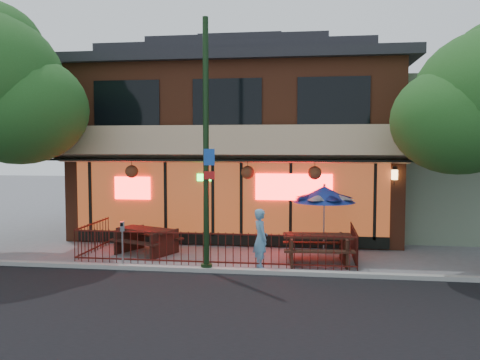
% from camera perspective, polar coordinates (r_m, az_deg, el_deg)
% --- Properties ---
extents(ground, '(80.00, 80.00, 0.00)m').
position_cam_1_polar(ground, '(14.86, -3.46, -9.79)').
color(ground, gray).
rests_on(ground, ground).
extents(asphalt_street, '(80.00, 11.00, 0.00)m').
position_cam_1_polar(asphalt_street, '(9.33, -11.15, -18.37)').
color(asphalt_street, black).
rests_on(asphalt_street, ground).
extents(curb, '(80.00, 0.25, 0.12)m').
position_cam_1_polar(curb, '(14.37, -3.86, -10.02)').
color(curb, '#999993').
rests_on(curb, ground).
extents(restaurant_building, '(12.96, 9.49, 8.05)m').
position_cam_1_polar(restaurant_building, '(21.46, 0.27, 5.56)').
color(restaurant_building, brown).
rests_on(restaurant_building, ground).
extents(neighbor_building, '(6.00, 7.00, 6.00)m').
position_cam_1_polar(neighbor_building, '(22.70, 23.64, 2.30)').
color(neighbor_building, slate).
rests_on(neighbor_building, ground).
extents(patio_fence, '(8.44, 2.62, 1.00)m').
position_cam_1_polar(patio_fence, '(15.21, -3.09, -7.04)').
color(patio_fence, '#47140F').
rests_on(patio_fence, ground).
extents(street_light, '(0.43, 0.32, 7.00)m').
position_cam_1_polar(street_light, '(14.04, -3.83, 2.39)').
color(street_light, black).
rests_on(street_light, ground).
extents(picnic_table_left, '(2.34, 2.10, 0.82)m').
position_cam_1_polar(picnic_table_left, '(16.84, -10.44, -6.33)').
color(picnic_table_left, black).
rests_on(picnic_table_left, ground).
extents(picnic_table_right, '(2.13, 1.70, 0.86)m').
position_cam_1_polar(picnic_table_right, '(15.40, 8.68, -7.18)').
color(picnic_table_right, '#371D13').
rests_on(picnic_table_right, ground).
extents(patio_umbrella, '(1.99, 2.00, 2.28)m').
position_cam_1_polar(patio_umbrella, '(16.58, 9.44, -1.57)').
color(patio_umbrella, gray).
rests_on(patio_umbrella, ground).
extents(pedestrian, '(0.64, 0.74, 1.72)m').
position_cam_1_polar(pedestrian, '(14.56, 2.33, -6.61)').
color(pedestrian, '#619AC2').
rests_on(pedestrian, ground).
extents(parking_meter_near, '(0.15, 0.14, 1.35)m').
position_cam_1_polar(parking_meter_near, '(14.97, -13.07, -6.22)').
color(parking_meter_near, gray).
rests_on(parking_meter_near, ground).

